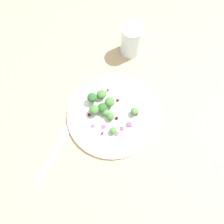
# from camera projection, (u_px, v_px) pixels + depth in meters

# --- Properties ---
(ground_plane) EXTENTS (1.80, 1.80, 0.02)m
(ground_plane) POSITION_uv_depth(u_px,v_px,m) (117.00, 121.00, 0.71)
(ground_plane) COLOR tan
(plate) EXTENTS (0.27, 0.27, 0.02)m
(plate) POSITION_uv_depth(u_px,v_px,m) (112.00, 114.00, 0.70)
(plate) COLOR white
(plate) RESTS_ON ground_plane
(dressing_pool) EXTENTS (0.16, 0.16, 0.00)m
(dressing_pool) POSITION_uv_depth(u_px,v_px,m) (112.00, 114.00, 0.69)
(dressing_pool) COLOR white
(dressing_pool) RESTS_ON plate
(broccoli_floret_0) EXTENTS (0.03, 0.03, 0.03)m
(broccoli_floret_0) POSITION_uv_depth(u_px,v_px,m) (101.00, 94.00, 0.70)
(broccoli_floret_0) COLOR #ADD18E
(broccoli_floret_0) RESTS_ON plate
(broccoli_floret_1) EXTENTS (0.02, 0.02, 0.02)m
(broccoli_floret_1) POSITION_uv_depth(u_px,v_px,m) (113.00, 130.00, 0.66)
(broccoli_floret_1) COLOR #9EC684
(broccoli_floret_1) RESTS_ON plate
(broccoli_floret_2) EXTENTS (0.02, 0.02, 0.02)m
(broccoli_floret_2) POSITION_uv_depth(u_px,v_px,m) (106.00, 112.00, 0.68)
(broccoli_floret_2) COLOR #9EC684
(broccoli_floret_2) RESTS_ON plate
(broccoli_floret_3) EXTENTS (0.03, 0.03, 0.03)m
(broccoli_floret_3) POSITION_uv_depth(u_px,v_px,m) (92.00, 98.00, 0.69)
(broccoli_floret_3) COLOR #ADD18E
(broccoli_floret_3) RESTS_ON plate
(broccoli_floret_4) EXTENTS (0.02, 0.02, 0.02)m
(broccoli_floret_4) POSITION_uv_depth(u_px,v_px,m) (111.00, 117.00, 0.67)
(broccoli_floret_4) COLOR #8EB77A
(broccoli_floret_4) RESTS_ON plate
(broccoli_floret_5) EXTENTS (0.03, 0.03, 0.03)m
(broccoli_floret_5) POSITION_uv_depth(u_px,v_px,m) (103.00, 108.00, 0.68)
(broccoli_floret_5) COLOR #8EB77A
(broccoli_floret_5) RESTS_ON plate
(broccoli_floret_6) EXTENTS (0.03, 0.03, 0.03)m
(broccoli_floret_6) POSITION_uv_depth(u_px,v_px,m) (110.00, 102.00, 0.68)
(broccoli_floret_6) COLOR #8EB77A
(broccoli_floret_6) RESTS_ON plate
(broccoli_floret_7) EXTENTS (0.02, 0.02, 0.02)m
(broccoli_floret_7) POSITION_uv_depth(u_px,v_px,m) (134.00, 111.00, 0.68)
(broccoli_floret_7) COLOR #8EB77A
(broccoli_floret_7) RESTS_ON plate
(broccoli_floret_8) EXTENTS (0.03, 0.03, 0.03)m
(broccoli_floret_8) POSITION_uv_depth(u_px,v_px,m) (94.00, 110.00, 0.67)
(broccoli_floret_8) COLOR #8EB77A
(broccoli_floret_8) RESTS_ON plate
(cranberry_0) EXTENTS (0.01, 0.01, 0.01)m
(cranberry_0) POSITION_uv_depth(u_px,v_px,m) (101.00, 105.00, 0.70)
(cranberry_0) COLOR maroon
(cranberry_0) RESTS_ON plate
(cranberry_1) EXTENTS (0.01, 0.01, 0.01)m
(cranberry_1) POSITION_uv_depth(u_px,v_px,m) (89.00, 115.00, 0.68)
(cranberry_1) COLOR #4C0A14
(cranberry_1) RESTS_ON plate
(cranberry_2) EXTENTS (0.01, 0.01, 0.01)m
(cranberry_2) POSITION_uv_depth(u_px,v_px,m) (108.00, 90.00, 0.71)
(cranberry_2) COLOR maroon
(cranberry_2) RESTS_ON plate
(cranberry_3) EXTENTS (0.01, 0.01, 0.01)m
(cranberry_3) POSITION_uv_depth(u_px,v_px,m) (116.00, 117.00, 0.68)
(cranberry_3) COLOR #4C0A14
(cranberry_3) RESTS_ON plate
(cranberry_4) EXTENTS (0.01, 0.01, 0.01)m
(cranberry_4) POSITION_uv_depth(u_px,v_px,m) (102.00, 133.00, 0.66)
(cranberry_4) COLOR maroon
(cranberry_4) RESTS_ON plate
(cranberry_5) EXTENTS (0.01, 0.01, 0.01)m
(cranberry_5) POSITION_uv_depth(u_px,v_px,m) (118.00, 100.00, 0.71)
(cranberry_5) COLOR maroon
(cranberry_5) RESTS_ON plate
(cranberry_6) EXTENTS (0.01, 0.01, 0.01)m
(cranberry_6) POSITION_uv_depth(u_px,v_px,m) (137.00, 114.00, 0.68)
(cranberry_6) COLOR maroon
(cranberry_6) RESTS_ON plate
(onion_bit_0) EXTENTS (0.02, 0.02, 0.01)m
(onion_bit_0) POSITION_uv_depth(u_px,v_px,m) (117.00, 134.00, 0.67)
(onion_bit_0) COLOR #934C84
(onion_bit_0) RESTS_ON plate
(onion_bit_1) EXTENTS (0.01, 0.01, 0.00)m
(onion_bit_1) POSITION_uv_depth(u_px,v_px,m) (122.00, 128.00, 0.67)
(onion_bit_1) COLOR #843D75
(onion_bit_1) RESTS_ON plate
(onion_bit_2) EXTENTS (0.01, 0.01, 0.00)m
(onion_bit_2) POSITION_uv_depth(u_px,v_px,m) (103.00, 127.00, 0.67)
(onion_bit_2) COLOR #934C84
(onion_bit_2) RESTS_ON plate
(onion_bit_3) EXTENTS (0.02, 0.02, 0.00)m
(onion_bit_3) POSITION_uv_depth(u_px,v_px,m) (129.00, 124.00, 0.67)
(onion_bit_3) COLOR #843D75
(onion_bit_3) RESTS_ON plate
(onion_bit_4) EXTENTS (0.01, 0.01, 0.01)m
(onion_bit_4) POSITION_uv_depth(u_px,v_px,m) (93.00, 126.00, 0.67)
(onion_bit_4) COLOR #934C84
(onion_bit_4) RESTS_ON plate
(fork) EXTENTS (0.16, 0.13, 0.01)m
(fork) POSITION_uv_depth(u_px,v_px,m) (55.00, 150.00, 0.66)
(fork) COLOR silver
(fork) RESTS_ON ground_plane
(water_glass) EXTENTS (0.07, 0.07, 0.11)m
(water_glass) POSITION_uv_depth(u_px,v_px,m) (131.00, 40.00, 0.75)
(water_glass) COLOR silver
(water_glass) RESTS_ON ground_plane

